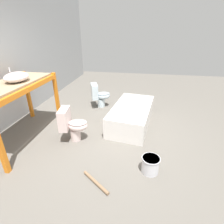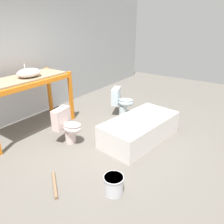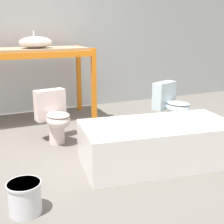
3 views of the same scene
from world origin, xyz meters
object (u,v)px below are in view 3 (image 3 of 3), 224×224
object	(u,v)px
toilet_far	(171,104)
toilet_near	(54,115)
sink_basin	(36,42)
bathtub_main	(157,140)
bucket_white	(25,197)

from	to	relation	value
toilet_far	toilet_near	bearing A→B (deg)	154.00
sink_basin	toilet_far	world-z (taller)	sink_basin
sink_basin	toilet_near	distance (m)	1.31
bathtub_main	toilet_near	distance (m)	1.40
sink_basin	bathtub_main	xyz separation A→B (m)	(0.86, -2.08, -0.98)
toilet_near	bucket_white	size ratio (longest dim) A/B	2.40
sink_basin	toilet_far	xyz separation A→B (m)	(1.71, -1.10, -0.88)
toilet_far	sink_basin	bearing A→B (deg)	125.48
bathtub_main	toilet_near	bearing A→B (deg)	136.18
bathtub_main	toilet_far	bearing A→B (deg)	56.94
bathtub_main	toilet_near	xyz separation A→B (m)	(-0.86, 1.10, 0.10)
toilet_near	bucket_white	xyz separation A→B (m)	(-0.63, -1.50, -0.22)
toilet_far	bucket_white	world-z (taller)	toilet_far
bathtub_main	bucket_white	world-z (taller)	bathtub_main
sink_basin	bathtub_main	world-z (taller)	sink_basin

